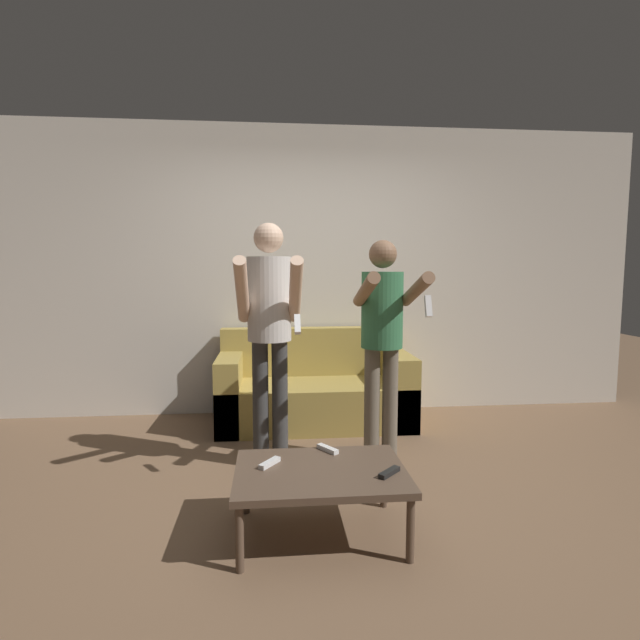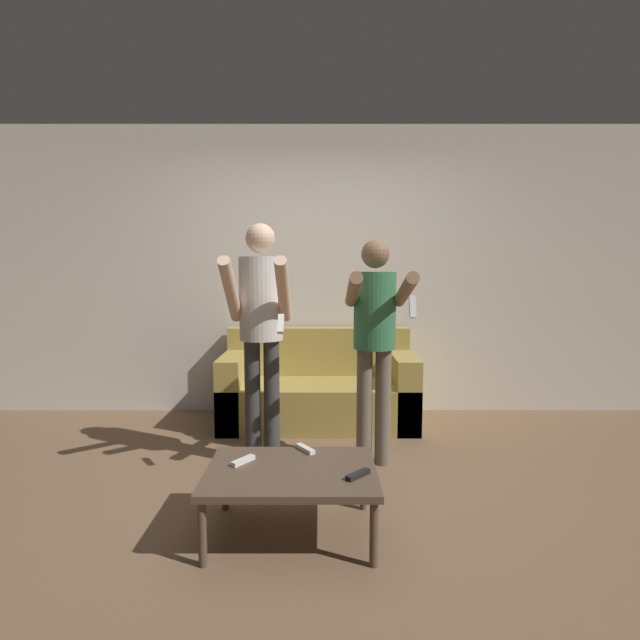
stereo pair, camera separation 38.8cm
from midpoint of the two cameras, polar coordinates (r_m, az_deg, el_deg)
The scene contains 9 objects.
ground_plane at distance 3.23m, azimuth -2.50°, elevation -19.37°, with size 14.00×14.00×0.00m, color brown.
wall_back at distance 4.77m, azimuth -3.77°, elevation 5.58°, with size 6.40×0.06×2.70m.
couch at distance 4.49m, azimuth -3.12°, elevation -8.21°, with size 1.69×0.78×0.83m.
person_standing_left at distance 3.41m, azimuth -9.06°, elevation 0.09°, with size 0.42×0.64×1.68m.
person_standing_right at distance 3.46m, azimuth 4.00°, elevation -0.93°, with size 0.41×0.69×1.57m.
coffee_table at distance 2.68m, azimuth -4.30°, elevation -17.41°, with size 0.87×0.64×0.35m.
remote_near at distance 2.59m, azimuth 3.52°, elevation -17.07°, with size 0.13×0.13×0.02m.
remote_mid at distance 2.74m, azimuth -10.00°, elevation -15.87°, with size 0.12×0.14×0.02m.
remote_far at distance 2.89m, azimuth -3.10°, elevation -14.57°, with size 0.12×0.14×0.02m.
Camera 1 is at (-0.34, -2.90, 1.38)m, focal length 28.00 mm.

